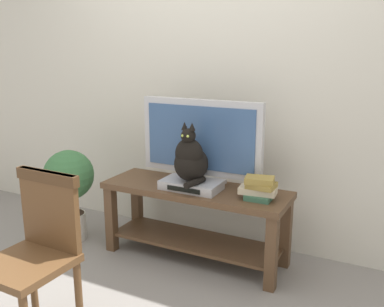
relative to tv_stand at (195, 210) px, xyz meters
The scene contains 9 objects.
ground_plane 0.71m from the tv_stand, 95.65° to the right, with size 12.00×12.00×0.00m, color gray.
back_wall 1.13m from the tv_stand, 97.19° to the left, with size 7.00×0.12×2.80m, color beige.
tv_stand is the anchor object (origin of this frame).
tv 0.50m from the tv_stand, 89.98° to the left, with size 0.91×0.20×0.61m.
media_box 0.21m from the tv_stand, 94.40° to the right, with size 0.41×0.23×0.06m.
cat 0.39m from the tv_stand, 92.59° to the right, with size 0.23×0.30×0.42m.
wooden_chair 1.20m from the tv_stand, 106.83° to the right, with size 0.42×0.42×0.89m.
book_stack 0.54m from the tv_stand, ahead, with size 0.25×0.18×0.15m.
potted_plant 1.04m from the tv_stand, behind, with size 0.39×0.39×0.73m.
Camera 1 is at (1.34, -1.99, 1.51)m, focal length 40.14 mm.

